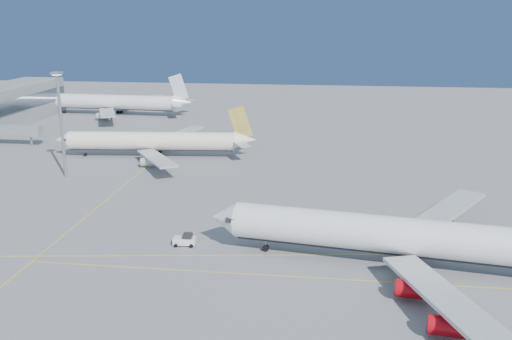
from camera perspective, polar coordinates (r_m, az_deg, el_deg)
name	(u,v)px	position (r m, az deg, el deg)	size (l,w,h in m)	color
ground	(265,242)	(110.18, 0.89, -7.26)	(500.00, 500.00, 0.00)	slate
jet_bridge	(10,130)	(205.53, -23.39, 3.69)	(23.60, 3.60, 6.90)	gray
taxiway_lines	(197,227)	(118.37, -5.89, -5.69)	(118.86, 140.00, 0.02)	yellow
airliner_virgin	(419,238)	(101.23, 15.99, -6.60)	(74.51, 66.32, 18.41)	white
airliner_etihad	(156,141)	(175.94, -9.99, 2.85)	(61.78, 56.84, 16.12)	silver
airliner_third	(116,102)	(253.55, -13.86, 6.60)	(68.31, 62.99, 18.33)	white
pushback_tug	(185,240)	(109.31, -7.10, -6.95)	(4.28, 2.75, 2.35)	white
light_mast	(61,116)	(157.90, -18.96, 5.11)	(2.42, 2.42, 27.95)	gray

